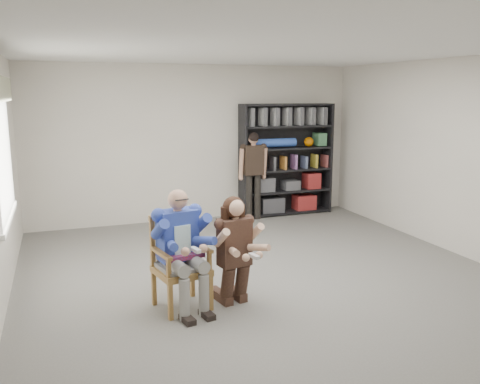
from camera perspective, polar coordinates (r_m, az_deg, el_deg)
name	(u,v)px	position (r m, az deg, el deg)	size (l,w,h in m)	color
room_shell	(273,171)	(5.98, 3.76, 2.37)	(6.00, 7.00, 2.80)	silver
floor	(272,284)	(6.34, 3.60, -10.22)	(6.00, 7.00, 0.01)	#65635D
window_left	(4,152)	(6.47, -24.93, 4.09)	(0.16, 2.00, 1.75)	white
armchair	(181,263)	(5.54, -6.61, -7.93)	(0.59, 0.57, 1.01)	olive
seated_man	(181,249)	(5.49, -6.65, -6.43)	(0.57, 0.79, 1.32)	#2E4E99
kneeling_woman	(236,252)	(5.55, -0.47, -6.75)	(0.51, 0.81, 1.21)	#341E1B
bookshelf	(286,160)	(9.68, 5.21, 3.62)	(1.80, 0.38, 2.10)	black
standing_man	(253,176)	(9.26, 1.50, 1.78)	(0.50, 0.28, 1.61)	black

